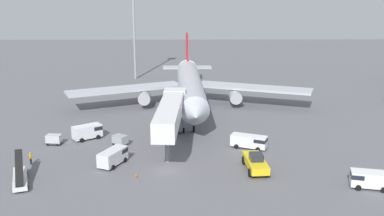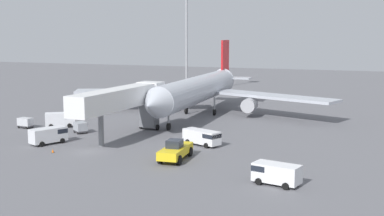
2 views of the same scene
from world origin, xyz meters
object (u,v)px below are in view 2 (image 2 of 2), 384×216
(airplane_at_gate, at_px, (199,89))
(pushback_tug, at_px, (175,150))
(jet_bridge, at_px, (125,100))
(service_van_rear_left, at_px, (203,137))
(service_van_far_center, at_px, (275,173))
(baggage_cart_far_right, at_px, (80,127))
(service_van_near_left, at_px, (61,119))
(safety_cone_alpha, at_px, (53,151))
(apron_light_mast, at_px, (186,12))
(service_van_far_left, at_px, (49,135))
(baggage_cart_near_center, at_px, (25,122))

(airplane_at_gate, height_order, pushback_tug, airplane_at_gate)
(jet_bridge, bearing_deg, service_van_rear_left, -3.52)
(service_van_far_center, distance_m, baggage_cart_far_right, 35.35)
(pushback_tug, relative_size, service_van_near_left, 1.42)
(service_van_rear_left, bearing_deg, safety_cone_alpha, -146.74)
(jet_bridge, height_order, safety_cone_alpha, jet_bridge)
(baggage_cart_far_right, xyz_separation_m, apron_light_mast, (-3.21, 51.12, 18.43))
(service_van_near_left, height_order, safety_cone_alpha, service_van_near_left)
(safety_cone_alpha, relative_size, apron_light_mast, 0.02)
(safety_cone_alpha, bearing_deg, service_van_rear_left, 33.26)
(service_van_far_left, bearing_deg, baggage_cart_near_center, 141.56)
(airplane_at_gate, relative_size, service_van_far_center, 9.98)
(baggage_cart_far_right, distance_m, baggage_cart_near_center, 10.12)
(pushback_tug, bearing_deg, service_van_far_left, 173.50)
(airplane_at_gate, relative_size, service_van_rear_left, 8.73)
(service_van_near_left, relative_size, service_van_far_center, 0.97)
(baggage_cart_near_center, xyz_separation_m, apron_light_mast, (6.90, 50.66, 18.43))
(service_van_far_left, distance_m, baggage_cart_near_center, 13.14)
(service_van_far_left, relative_size, service_van_near_left, 1.08)
(safety_cone_alpha, distance_m, apron_light_mast, 66.15)
(airplane_at_gate, height_order, service_van_far_left, airplane_at_gate)
(baggage_cart_far_right, bearing_deg, service_van_far_left, -88.63)
(pushback_tug, relative_size, apron_light_mast, 0.24)
(pushback_tug, relative_size, service_van_far_left, 1.31)
(jet_bridge, bearing_deg, pushback_tug, -38.71)
(baggage_cart_far_right, bearing_deg, service_van_rear_left, -4.44)
(baggage_cart_far_right, bearing_deg, safety_cone_alpha, -72.82)
(jet_bridge, bearing_deg, service_van_far_left, -137.55)
(airplane_at_gate, xyz_separation_m, baggage_cart_far_right, (-10.72, -21.45, -3.73))
(service_van_far_center, distance_m, baggage_cart_near_center, 44.83)
(jet_bridge, distance_m, safety_cone_alpha, 12.87)
(airplane_at_gate, distance_m, pushback_tug, 32.59)
(pushback_tug, xyz_separation_m, service_van_near_left, (-24.54, 12.95, 0.15))
(service_van_far_left, relative_size, baggage_cart_near_center, 2.22)
(jet_bridge, distance_m, service_van_near_left, 14.38)
(service_van_far_left, xyz_separation_m, baggage_cart_near_center, (-10.29, 8.17, -0.35))
(airplane_at_gate, distance_m, baggage_cart_far_right, 24.27)
(baggage_cart_near_center, bearing_deg, safety_cone_alpha, -41.81)
(service_van_far_center, bearing_deg, service_van_rear_left, 131.63)
(baggage_cart_near_center, bearing_deg, service_van_far_center, -20.75)
(safety_cone_alpha, bearing_deg, service_van_far_left, 129.99)
(service_van_rear_left, height_order, baggage_cart_far_right, service_van_rear_left)
(service_van_far_center, height_order, baggage_cart_near_center, service_van_far_center)
(service_van_rear_left, bearing_deg, service_van_far_center, -48.37)
(pushback_tug, relative_size, service_van_far_center, 1.38)
(baggage_cart_far_right, relative_size, safety_cone_alpha, 5.23)
(airplane_at_gate, bearing_deg, service_van_far_left, -109.87)
(service_van_far_center, relative_size, baggage_cart_far_right, 1.91)
(pushback_tug, height_order, service_van_far_left, pushback_tug)
(service_van_near_left, height_order, baggage_cart_far_right, service_van_near_left)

